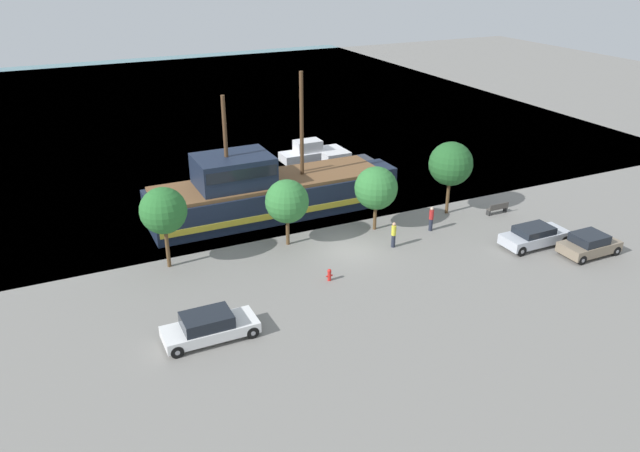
# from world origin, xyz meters

# --- Properties ---
(ground_plane) EXTENTS (160.00, 160.00, 0.00)m
(ground_plane) POSITION_xyz_m (0.00, 0.00, 0.00)
(ground_plane) COLOR gray
(water_surface) EXTENTS (80.00, 80.00, 0.00)m
(water_surface) POSITION_xyz_m (0.00, 44.00, 0.00)
(water_surface) COLOR slate
(water_surface) RESTS_ON ground
(pirate_ship) EXTENTS (19.13, 5.08, 10.32)m
(pirate_ship) POSITION_xyz_m (-2.70, 8.21, 1.75)
(pirate_ship) COLOR #192338
(pirate_ship) RESTS_ON water_surface
(moored_boat_dockside) EXTENTS (5.85, 1.81, 1.58)m
(moored_boat_dockside) POSITION_xyz_m (6.94, 15.00, 0.58)
(moored_boat_dockside) COLOR #2D333D
(moored_boat_dockside) RESTS_ON water_surface
(moored_boat_outer) EXTENTS (6.06, 2.10, 1.85)m
(moored_boat_outer) POSITION_xyz_m (5.76, 18.62, 0.68)
(moored_boat_outer) COLOR silver
(moored_boat_outer) RESTS_ON water_surface
(parked_car_curb_front) EXTENTS (4.66, 1.94, 1.40)m
(parked_car_curb_front) POSITION_xyz_m (11.48, -4.60, 0.71)
(parked_car_curb_front) COLOR #B7BCC6
(parked_car_curb_front) RESTS_ON ground_plane
(parked_car_curb_mid) EXTENTS (4.81, 2.01, 1.46)m
(parked_car_curb_mid) POSITION_xyz_m (-11.15, -5.83, 0.72)
(parked_car_curb_mid) COLOR white
(parked_car_curb_mid) RESTS_ON ground_plane
(parked_car_curb_rear) EXTENTS (3.90, 2.00, 1.47)m
(parked_car_curb_rear) POSITION_xyz_m (13.75, -7.13, 0.72)
(parked_car_curb_rear) COLOR #7F705B
(parked_car_curb_rear) RESTS_ON ground_plane
(fire_hydrant) EXTENTS (0.42, 0.25, 0.76)m
(fire_hydrant) POSITION_xyz_m (-2.96, -3.01, 0.41)
(fire_hydrant) COLOR red
(fire_hydrant) RESTS_ON ground_plane
(bench_promenade_east) EXTENTS (1.72, 0.45, 0.85)m
(bench_promenade_east) POSITION_xyz_m (12.91, 0.72, 0.44)
(bench_promenade_east) COLOR #4C4742
(bench_promenade_east) RESTS_ON ground_plane
(pedestrian_walking_near) EXTENTS (0.32, 0.32, 1.79)m
(pedestrian_walking_near) POSITION_xyz_m (2.89, -0.75, 0.91)
(pedestrian_walking_near) COLOR #232838
(pedestrian_walking_near) RESTS_ON ground_plane
(pedestrian_walking_far) EXTENTS (0.32, 0.32, 1.77)m
(pedestrian_walking_far) POSITION_xyz_m (6.66, 0.39, 0.91)
(pedestrian_walking_far) COLOR #232838
(pedestrian_walking_far) RESTS_ON ground_plane
(tree_row_east) EXTENTS (2.87, 2.87, 5.23)m
(tree_row_east) POSITION_xyz_m (-11.23, 2.91, 3.78)
(tree_row_east) COLOR brown
(tree_row_east) RESTS_ON ground_plane
(tree_row_mideast) EXTENTS (2.89, 2.89, 4.56)m
(tree_row_mideast) POSITION_xyz_m (-3.28, 2.65, 3.10)
(tree_row_mideast) COLOR brown
(tree_row_mideast) RESTS_ON ground_plane
(tree_row_midwest) EXTENTS (3.00, 3.00, 4.60)m
(tree_row_midwest) POSITION_xyz_m (3.21, 2.28, 3.09)
(tree_row_midwest) COLOR brown
(tree_row_midwest) RESTS_ON ground_plane
(tree_row_west) EXTENTS (3.21, 3.21, 5.49)m
(tree_row_west) POSITION_xyz_m (9.57, 2.49, 3.87)
(tree_row_west) COLOR brown
(tree_row_west) RESTS_ON ground_plane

